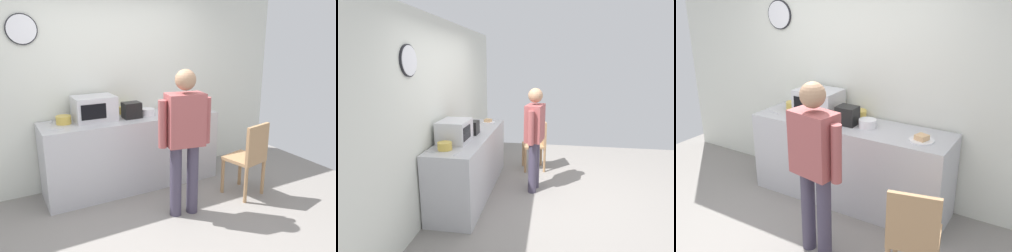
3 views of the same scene
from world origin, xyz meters
TOP-DOWN VIEW (x-y plane):
  - ground_plane at (0.00, 0.00)m, footprint 6.00×6.00m
  - back_wall at (-0.00, 1.60)m, footprint 5.40×0.13m
  - kitchen_counter at (0.17, 1.22)m, footprint 2.28×0.62m
  - microwave at (-0.28, 1.31)m, footprint 0.50×0.39m
  - sandwich_plate at (1.02, 1.14)m, footprint 0.24×0.24m
  - salad_bowl at (0.40, 1.22)m, footprint 0.19×0.19m
  - cereal_bowl at (-0.66, 1.31)m, footprint 0.18×0.18m
  - mixing_bowl at (0.18, 1.43)m, footprint 0.17×0.17m
  - toaster at (0.16, 1.19)m, footprint 0.22×0.18m
  - fork_utensil at (-0.79, 1.10)m, footprint 0.17×0.06m
  - spoon_utensil at (-0.78, 1.46)m, footprint 0.07×0.17m
  - person_standing at (0.38, 0.26)m, footprint 0.58×0.30m
  - wooden_chair at (1.31, 0.25)m, footprint 0.48×0.48m

SIDE VIEW (x-z plane):
  - ground_plane at x=0.00m, z-range 0.00..0.00m
  - kitchen_counter at x=0.17m, z-range 0.00..0.94m
  - wooden_chair at x=1.31m, z-range 0.05..0.99m
  - fork_utensil at x=-0.79m, z-range 0.94..0.95m
  - spoon_utensil at x=-0.78m, z-range 0.94..0.95m
  - person_standing at x=0.38m, z-range 0.14..1.77m
  - sandwich_plate at x=1.02m, z-range 0.93..0.99m
  - salad_bowl at x=0.40m, z-range 0.94..1.03m
  - mixing_bowl at x=0.18m, z-range 0.94..1.04m
  - cereal_bowl at x=-0.66m, z-range 0.94..1.04m
  - toaster at x=0.16m, z-range 0.94..1.14m
  - microwave at x=-0.28m, z-range 0.94..1.24m
  - back_wall at x=0.00m, z-range 0.00..2.60m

